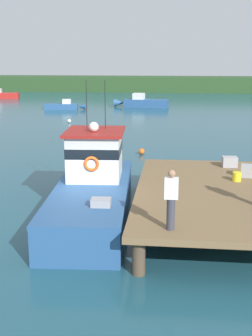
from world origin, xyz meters
The scene contains 13 objects.
ground_plane centered at (0.00, 0.00, 0.00)m, with size 200.00×200.00×0.00m, color #1E4C5B.
dock centered at (4.80, 0.00, 1.07)m, with size 6.00×9.00×1.20m.
main_fishing_boat centered at (0.17, 0.53, 1.01)m, with size 3.04×9.89×4.80m.
crate_stack_near_edge centered at (5.37, 3.46, 1.41)m, with size 0.60×0.44×0.43m, color #9E9EA3.
crate_single_by_cleat centered at (5.91, 1.89, 1.43)m, with size 0.60×0.44×0.47m, color #9E9EA3.
bait_bucket centered at (5.38, 1.23, 1.37)m, with size 0.32×0.32×0.34m, color yellow.
deckhand_further_back centered at (3.02, -3.83, 2.06)m, with size 0.36×0.22×1.63m.
moored_boat_outer_mooring centered at (-9.10, 33.35, 0.39)m, with size 4.55×1.65×1.14m.
moored_boat_near_channel centered at (-0.71, 36.71, 0.55)m, with size 6.35×2.19×1.59m.
moored_boat_far_right centered at (-21.17, 45.54, 0.48)m, with size 5.53×2.07×1.38m.
mooring_buoy_spare_mooring centered at (1.14, 11.03, 0.18)m, with size 0.36×0.36×0.36m, color #EA5B19.
mooring_buoy_channel_marker centered at (-6.19, 23.45, 0.16)m, with size 0.32×0.32×0.32m, color silver.
far_shoreline centered at (0.00, 62.00, 1.20)m, with size 120.00×8.00×2.40m, color #284723.
Camera 1 is at (3.06, -15.01, 5.64)m, focal length 47.92 mm.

